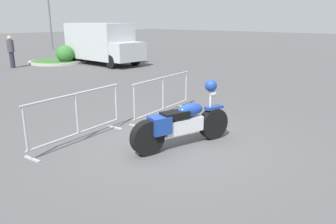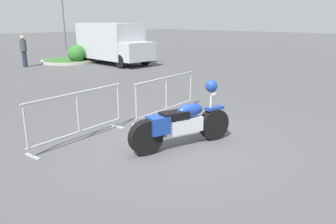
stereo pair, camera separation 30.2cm
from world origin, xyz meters
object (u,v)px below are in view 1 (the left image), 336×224
object	(u,v)px
motorcycle	(183,123)
crowd_barrier_far	(163,96)
crowd_barrier_near	(77,117)
delivery_van	(102,42)
street_lamp	(49,4)
pedestrian	(11,51)

from	to	relation	value
motorcycle	crowd_barrier_far	bearing A→B (deg)	68.10
crowd_barrier_near	delivery_van	xyz separation A→B (m)	(8.10, 9.93, 0.68)
delivery_van	street_lamp	size ratio (longest dim) A/B	0.88
motorcycle	street_lamp	world-z (taller)	street_lamp
delivery_van	crowd_barrier_far	bearing A→B (deg)	-28.98
crowd_barrier_far	delivery_van	size ratio (longest dim) A/B	0.49
delivery_van	street_lamp	distance (m)	11.43
crowd_barrier_near	delivery_van	size ratio (longest dim) A/B	0.49
crowd_barrier_near	delivery_van	world-z (taller)	delivery_van
delivery_van	pedestrian	size ratio (longest dim) A/B	2.96
pedestrian	street_lamp	distance (m)	11.41
motorcycle	delivery_van	world-z (taller)	delivery_van
crowd_barrier_near	crowd_barrier_far	xyz separation A→B (m)	(2.63, 0.00, 0.00)
crowd_barrier_near	pedestrian	world-z (taller)	pedestrian
motorcycle	crowd_barrier_near	distance (m)	2.21
street_lamp	motorcycle	bearing A→B (deg)	-113.09
crowd_barrier_far	pedestrian	world-z (taller)	pedestrian
motorcycle	street_lamp	size ratio (longest dim) A/B	0.40
street_lamp	pedestrian	bearing A→B (deg)	-129.59
crowd_barrier_near	street_lamp	size ratio (longest dim) A/B	0.43
delivery_van	pedestrian	bearing A→B (deg)	-118.33
crowd_barrier_far	delivery_van	bearing A→B (deg)	61.16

